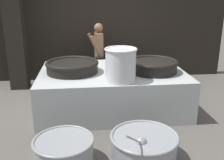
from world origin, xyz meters
TOP-DOWN VIEW (x-y plane):
  - ground_plane at (0.00, 0.00)m, footprint 60.00×60.00m
  - back_wall at (0.00, 2.18)m, footprint 6.73×0.24m
  - support_pillar at (-2.16, 1.49)m, footprint 0.41×0.41m
  - hearth_platform at (0.00, 0.00)m, footprint 2.85×1.93m
  - giant_wok_near at (-0.78, -0.03)m, footprint 1.03×1.03m
  - giant_wok_far at (0.78, -0.16)m, footprint 0.98×0.98m
  - stock_pot at (0.08, -0.67)m, footprint 0.57×0.57m
  - cook at (-0.18, 1.42)m, footprint 0.39×0.60m
  - prep_bowl_vegetables at (0.24, -1.85)m, footprint 0.96×1.16m
  - prep_bowl_meat at (-0.86, -1.88)m, footprint 0.83×0.83m

SIDE VIEW (x-z plane):
  - ground_plane at x=0.00m, z-range 0.00..0.00m
  - prep_bowl_vegetables at x=0.24m, z-range -0.18..0.60m
  - prep_bowl_meat at x=-0.86m, z-range 0.02..0.42m
  - hearth_platform at x=0.00m, z-range 0.00..0.79m
  - cook at x=-0.18m, z-range 0.07..1.65m
  - giant_wok_near at x=-0.78m, z-range 0.80..1.03m
  - giant_wok_far at x=0.78m, z-range 0.80..1.04m
  - stock_pot at x=0.08m, z-range 0.80..1.38m
  - back_wall at x=0.00m, z-range 0.00..3.41m
  - support_pillar at x=-2.16m, z-range 0.00..3.41m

